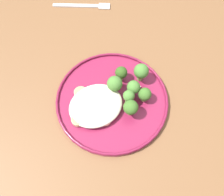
# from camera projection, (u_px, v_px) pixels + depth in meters

# --- Properties ---
(ground) EXTENTS (6.00, 6.00, 0.00)m
(ground) POSITION_uv_depth(u_px,v_px,m) (106.00, 160.00, 1.27)
(ground) COLOR #47423D
(wooden_dining_table) EXTENTS (1.40, 1.00, 0.74)m
(wooden_dining_table) POSITION_uv_depth(u_px,v_px,m) (101.00, 116.00, 0.68)
(wooden_dining_table) COLOR brown
(wooden_dining_table) RESTS_ON ground
(dinner_plate) EXTENTS (0.29, 0.29, 0.02)m
(dinner_plate) POSITION_uv_depth(u_px,v_px,m) (112.00, 100.00, 0.60)
(dinner_plate) COLOR maroon
(dinner_plate) RESTS_ON wooden_dining_table
(noodle_bed) EXTENTS (0.14, 0.12, 0.03)m
(noodle_bed) POSITION_uv_depth(u_px,v_px,m) (96.00, 105.00, 0.58)
(noodle_bed) COLOR beige
(noodle_bed) RESTS_ON dinner_plate
(seared_scallop_large_seared) EXTENTS (0.02, 0.02, 0.02)m
(seared_scallop_large_seared) POSITION_uv_depth(u_px,v_px,m) (96.00, 107.00, 0.58)
(seared_scallop_large_seared) COLOR beige
(seared_scallop_large_seared) RESTS_ON dinner_plate
(seared_scallop_rear_pale) EXTENTS (0.03, 0.03, 0.02)m
(seared_scallop_rear_pale) POSITION_uv_depth(u_px,v_px,m) (97.00, 116.00, 0.57)
(seared_scallop_rear_pale) COLOR #DBB77A
(seared_scallop_rear_pale) RESTS_ON dinner_plate
(seared_scallop_center_golden) EXTENTS (0.03, 0.03, 0.01)m
(seared_scallop_center_golden) POSITION_uv_depth(u_px,v_px,m) (105.00, 120.00, 0.56)
(seared_scallop_center_golden) COLOR #E5C689
(seared_scallop_center_golden) RESTS_ON dinner_plate
(seared_scallop_half_hidden) EXTENTS (0.03, 0.03, 0.02)m
(seared_scallop_half_hidden) POSITION_uv_depth(u_px,v_px,m) (101.00, 99.00, 0.59)
(seared_scallop_half_hidden) COLOR #DBB77A
(seared_scallop_half_hidden) RESTS_ON dinner_plate
(seared_scallop_tilted_round) EXTENTS (0.03, 0.03, 0.02)m
(seared_scallop_tilted_round) POSITION_uv_depth(u_px,v_px,m) (81.00, 93.00, 0.59)
(seared_scallop_tilted_round) COLOR #E5C689
(seared_scallop_tilted_round) RESTS_ON dinner_plate
(seared_scallop_tiny_bay) EXTENTS (0.03, 0.03, 0.02)m
(seared_scallop_tiny_bay) POSITION_uv_depth(u_px,v_px,m) (78.00, 120.00, 0.56)
(seared_scallop_tiny_bay) COLOR #E5C689
(seared_scallop_tiny_bay) RESTS_ON dinner_plate
(seared_scallop_on_noodles) EXTENTS (0.02, 0.02, 0.01)m
(seared_scallop_on_noodles) POSITION_uv_depth(u_px,v_px,m) (85.00, 113.00, 0.57)
(seared_scallop_on_noodles) COLOR beige
(seared_scallop_on_noodles) RESTS_ON dinner_plate
(broccoli_floret_rear_charred) EXTENTS (0.03, 0.03, 0.05)m
(broccoli_floret_rear_charred) POSITION_uv_depth(u_px,v_px,m) (133.00, 87.00, 0.58)
(broccoli_floret_rear_charred) COLOR #89A356
(broccoli_floret_rear_charred) RESTS_ON dinner_plate
(broccoli_floret_front_edge) EXTENTS (0.04, 0.04, 0.06)m
(broccoli_floret_front_edge) POSITION_uv_depth(u_px,v_px,m) (131.00, 108.00, 0.55)
(broccoli_floret_front_edge) COLOR #7A994C
(broccoli_floret_front_edge) RESTS_ON dinner_plate
(broccoli_floret_tall_stalk) EXTENTS (0.04, 0.04, 0.06)m
(broccoli_floret_tall_stalk) POSITION_uv_depth(u_px,v_px,m) (115.00, 84.00, 0.57)
(broccoli_floret_tall_stalk) COLOR #89A356
(broccoli_floret_tall_stalk) RESTS_ON dinner_plate
(broccoli_floret_beside_noodles) EXTENTS (0.04, 0.04, 0.06)m
(broccoli_floret_beside_noodles) POSITION_uv_depth(u_px,v_px,m) (141.00, 72.00, 0.59)
(broccoli_floret_beside_noodles) COLOR #7A994C
(broccoli_floret_beside_noodles) RESTS_ON dinner_plate
(broccoli_floret_left_leaning) EXTENTS (0.03, 0.03, 0.05)m
(broccoli_floret_left_leaning) POSITION_uv_depth(u_px,v_px,m) (129.00, 97.00, 0.57)
(broccoli_floret_left_leaning) COLOR #7A994C
(broccoli_floret_left_leaning) RESTS_ON dinner_plate
(broccoli_floret_split_head) EXTENTS (0.03, 0.03, 0.05)m
(broccoli_floret_split_head) POSITION_uv_depth(u_px,v_px,m) (145.00, 94.00, 0.58)
(broccoli_floret_split_head) COLOR #89A356
(broccoli_floret_split_head) RESTS_ON dinner_plate
(broccoli_floret_small_sprig) EXTENTS (0.03, 0.03, 0.05)m
(broccoli_floret_small_sprig) POSITION_uv_depth(u_px,v_px,m) (121.00, 73.00, 0.60)
(broccoli_floret_small_sprig) COLOR #89A356
(broccoli_floret_small_sprig) RESTS_ON dinner_plate
(onion_sliver_short_strip) EXTENTS (0.02, 0.03, 0.00)m
(onion_sliver_short_strip) POSITION_uv_depth(u_px,v_px,m) (128.00, 92.00, 0.60)
(onion_sliver_short_strip) COLOR silver
(onion_sliver_short_strip) RESTS_ON dinner_plate
(onion_sliver_pale_crescent) EXTENTS (0.04, 0.01, 0.00)m
(onion_sliver_pale_crescent) POSITION_uv_depth(u_px,v_px,m) (135.00, 90.00, 0.61)
(onion_sliver_pale_crescent) COLOR silver
(onion_sliver_pale_crescent) RESTS_ON dinner_plate
(dinner_fork) EXTENTS (0.17, 0.10, 0.00)m
(dinner_fork) POSITION_uv_depth(u_px,v_px,m) (84.00, 6.00, 0.75)
(dinner_fork) COLOR silver
(dinner_fork) RESTS_ON wooden_dining_table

